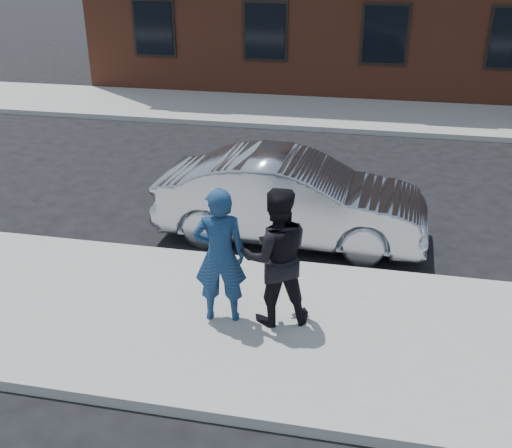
# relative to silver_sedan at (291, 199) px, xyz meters

# --- Properties ---
(ground) EXTENTS (100.00, 100.00, 0.00)m
(ground) POSITION_rel_silver_sedan_xyz_m (1.26, -2.70, -0.77)
(ground) COLOR black
(ground) RESTS_ON ground
(near_sidewalk) EXTENTS (50.00, 3.50, 0.15)m
(near_sidewalk) POSITION_rel_silver_sedan_xyz_m (1.26, -2.95, -0.69)
(near_sidewalk) COLOR gray
(near_sidewalk) RESTS_ON ground
(near_curb) EXTENTS (50.00, 0.10, 0.15)m
(near_curb) POSITION_rel_silver_sedan_xyz_m (1.26, -1.15, -0.69)
(near_curb) COLOR #999691
(near_curb) RESTS_ON ground
(far_sidewalk) EXTENTS (50.00, 3.50, 0.15)m
(far_sidewalk) POSITION_rel_silver_sedan_xyz_m (1.26, 8.55, -0.69)
(far_sidewalk) COLOR gray
(far_sidewalk) RESTS_ON ground
(far_curb) EXTENTS (50.00, 0.10, 0.15)m
(far_curb) POSITION_rel_silver_sedan_xyz_m (1.26, 6.75, -0.69)
(far_curb) COLOR #999691
(far_curb) RESTS_ON ground
(silver_sedan) EXTENTS (4.71, 1.78, 1.53)m
(silver_sedan) POSITION_rel_silver_sedan_xyz_m (0.00, 0.00, 0.00)
(silver_sedan) COLOR #999BA3
(silver_sedan) RESTS_ON ground
(man_hoodie) EXTENTS (0.76, 0.57, 1.90)m
(man_hoodie) POSITION_rel_silver_sedan_xyz_m (-0.52, -2.88, 0.34)
(man_hoodie) COLOR navy
(man_hoodie) RESTS_ON near_sidewalk
(man_peacoat) EXTENTS (1.12, 0.99, 1.92)m
(man_peacoat) POSITION_rel_silver_sedan_xyz_m (0.20, -2.77, 0.34)
(man_peacoat) COLOR black
(man_peacoat) RESTS_ON near_sidewalk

